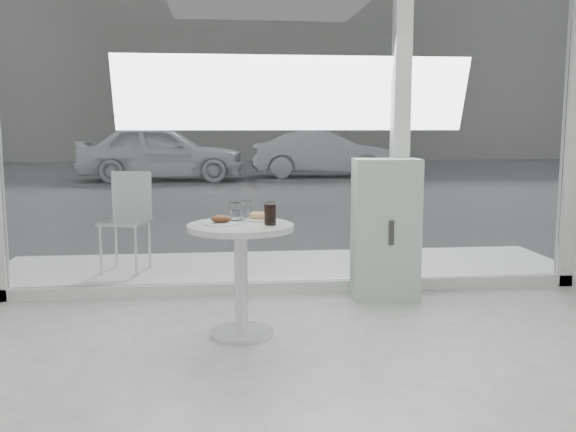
{
  "coord_description": "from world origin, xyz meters",
  "views": [
    {
      "loc": [
        -0.64,
        -2.37,
        1.42
      ],
      "look_at": [
        -0.2,
        1.7,
        0.85
      ],
      "focal_mm": 40.0,
      "sensor_mm": 36.0,
      "label": 1
    }
  ],
  "objects": [
    {
      "name": "car_white",
      "position": [
        -2.13,
        14.77,
        0.73
      ],
      "size": [
        4.37,
        1.9,
        1.47
      ],
      "primitive_type": "imported",
      "rotation": [
        0.0,
        0.0,
        1.53
      ],
      "color": "white",
      "rests_on": "street"
    },
    {
      "name": "patio_deck",
      "position": [
        0.0,
        3.8,
        0.03
      ],
      "size": [
        5.6,
        1.6,
        0.05
      ],
      "primitive_type": "cube",
      "color": "white",
      "rests_on": "ground"
    },
    {
      "name": "street",
      "position": [
        0.0,
        16.0,
        -0.0
      ],
      "size": [
        40.0,
        24.0,
        0.0
      ],
      "primitive_type": "cube",
      "color": "#3A3A3A",
      "rests_on": "ground"
    },
    {
      "name": "plate_donut",
      "position": [
        -0.37,
        2.08,
        0.79
      ],
      "size": [
        0.24,
        0.24,
        0.06
      ],
      "color": "white",
      "rests_on": "main_table"
    },
    {
      "name": "storefront",
      "position": [
        0.07,
        3.0,
        1.71
      ],
      "size": [
        5.0,
        0.14,
        3.0
      ],
      "color": "silver",
      "rests_on": "ground"
    },
    {
      "name": "cola_glass",
      "position": [
        -0.3,
        1.85,
        0.84
      ],
      "size": [
        0.08,
        0.08,
        0.15
      ],
      "color": "white",
      "rests_on": "main_table"
    },
    {
      "name": "plate_fritter",
      "position": [
        -0.63,
        1.89,
        0.8
      ],
      "size": [
        0.21,
        0.21,
        0.07
      ],
      "color": "white",
      "rests_on": "main_table"
    },
    {
      "name": "water_tumbler_a",
      "position": [
        -0.53,
        2.1,
        0.82
      ],
      "size": [
        0.08,
        0.08,
        0.12
      ],
      "color": "white",
      "rests_on": "main_table"
    },
    {
      "name": "patio_chair",
      "position": [
        -1.52,
        3.86,
        0.58
      ],
      "size": [
        0.5,
        0.5,
        0.94
      ],
      "rotation": [
        0.0,
        0.0,
        -0.26
      ],
      "color": "silver",
      "rests_on": "patio_deck"
    },
    {
      "name": "far_building",
      "position": [
        0.0,
        25.0,
        4.0
      ],
      "size": [
        40.0,
        2.0,
        8.0
      ],
      "primitive_type": "cube",
      "color": "gray",
      "rests_on": "ground"
    },
    {
      "name": "main_table",
      "position": [
        -0.5,
        1.9,
        0.55
      ],
      "size": [
        0.72,
        0.72,
        0.77
      ],
      "color": "silver",
      "rests_on": "ground"
    },
    {
      "name": "mint_cabinet",
      "position": [
        0.72,
        2.75,
        0.58
      ],
      "size": [
        0.56,
        0.4,
        1.16
      ],
      "rotation": [
        0.0,
        0.0,
        -0.08
      ],
      "color": "#83A796",
      "rests_on": "ground"
    },
    {
      "name": "car_silver",
      "position": [
        2.27,
        15.55,
        0.65
      ],
      "size": [
        4.02,
        1.6,
        1.3
      ],
      "primitive_type": "imported",
      "rotation": [
        0.0,
        0.0,
        1.51
      ],
      "color": "#97999E",
      "rests_on": "street"
    },
    {
      "name": "water_tumbler_b",
      "position": [
        -0.46,
        2.14,
        0.83
      ],
      "size": [
        0.08,
        0.08,
        0.13
      ],
      "color": "white",
      "rests_on": "main_table"
    }
  ]
}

